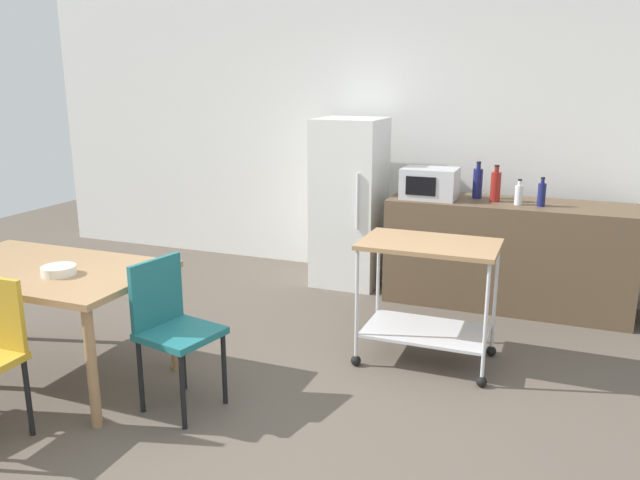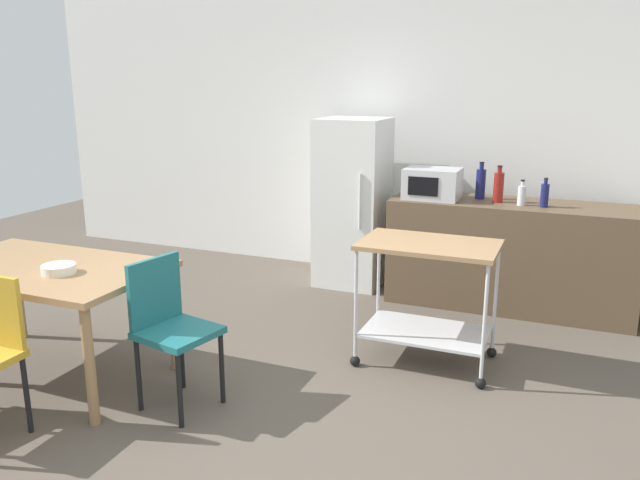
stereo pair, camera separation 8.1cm
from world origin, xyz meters
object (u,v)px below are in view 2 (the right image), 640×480
(bottle_sparkling_water, at_px, (522,195))
(bottle_wine, at_px, (545,195))
(bottle_olive_oil, at_px, (481,183))
(bottle_hot_sauce, at_px, (499,187))
(microwave, at_px, (432,184))
(chair_teal, at_px, (170,323))
(refrigerator, at_px, (353,203))
(fruit_bowl, at_px, (59,269))
(dining_table, at_px, (43,278))
(kitchen_cart, at_px, (428,283))

(bottle_sparkling_water, relative_size, bottle_wine, 0.89)
(bottle_olive_oil, distance_m, bottle_hot_sauce, 0.19)
(microwave, xyz_separation_m, bottle_olive_oil, (0.38, 0.15, 0.00))
(chair_teal, xyz_separation_m, refrigerator, (0.19, 2.61, 0.26))
(bottle_olive_oil, height_order, bottle_hot_sauce, bottle_olive_oil)
(chair_teal, relative_size, fruit_bowl, 4.38)
(microwave, distance_m, bottle_sparkling_water, 0.74)
(microwave, xyz_separation_m, fruit_bowl, (-1.72, -2.51, -0.25))
(dining_table, xyz_separation_m, chair_teal, (0.97, -0.02, -0.15))
(chair_teal, bearing_deg, dining_table, 100.87)
(bottle_sparkling_water, distance_m, bottle_wine, 0.18)
(bottle_hot_sauce, height_order, bottle_sparkling_water, bottle_hot_sauce)
(bottle_hot_sauce, distance_m, bottle_sparkling_water, 0.21)
(microwave, height_order, bottle_hot_sauce, bottle_hot_sauce)
(bottle_hot_sauce, bearing_deg, bottle_sparkling_water, -20.04)
(microwave, bearing_deg, bottle_hot_sauce, 5.84)
(kitchen_cart, bearing_deg, dining_table, -153.01)
(kitchen_cart, bearing_deg, bottle_wine, 63.65)
(refrigerator, relative_size, fruit_bowl, 7.62)
(refrigerator, xyz_separation_m, bottle_hot_sauce, (1.32, -0.12, 0.26))
(fruit_bowl, bearing_deg, dining_table, 159.25)
(bottle_hot_sauce, bearing_deg, refrigerator, 174.73)
(dining_table, distance_m, bottle_sparkling_water, 3.61)
(chair_teal, relative_size, kitchen_cart, 0.98)
(dining_table, height_order, chair_teal, chair_teal)
(kitchen_cart, height_order, bottle_wine, bottle_wine)
(fruit_bowl, bearing_deg, bottle_wine, 43.44)
(bottle_olive_oil, distance_m, bottle_wine, 0.56)
(chair_teal, relative_size, refrigerator, 0.57)
(dining_table, relative_size, fruit_bowl, 7.37)
(chair_teal, height_order, bottle_sparkling_water, bottle_sparkling_water)
(dining_table, bearing_deg, kitchen_cart, 26.99)
(bottle_hot_sauce, xyz_separation_m, fruit_bowl, (-2.26, -2.56, -0.25))
(chair_teal, distance_m, bottle_olive_oil, 2.97)
(dining_table, xyz_separation_m, bottle_olive_oil, (2.32, 2.57, 0.36))
(refrigerator, distance_m, kitchen_cart, 1.82)
(bottle_olive_oil, bearing_deg, kitchen_cart, -93.96)
(bottle_hot_sauce, distance_m, bottle_wine, 0.38)
(refrigerator, height_order, fruit_bowl, refrigerator)
(bottle_sparkling_water, xyz_separation_m, bottle_wine, (0.17, -0.00, 0.01))
(dining_table, xyz_separation_m, kitchen_cart, (2.22, 1.13, -0.10))
(bottle_sparkling_water, height_order, fruit_bowl, bottle_sparkling_water)
(dining_table, distance_m, refrigerator, 2.85)
(fruit_bowl, bearing_deg, bottle_hot_sauce, 48.60)
(chair_teal, distance_m, fruit_bowl, 0.79)
(kitchen_cart, xyz_separation_m, fruit_bowl, (-2.00, -1.22, 0.20))
(refrigerator, height_order, bottle_hot_sauce, refrigerator)
(bottle_sparkling_water, bearing_deg, bottle_olive_oil, 154.71)
(chair_teal, xyz_separation_m, fruit_bowl, (-0.74, -0.07, 0.26))
(refrigerator, relative_size, bottle_hot_sauce, 5.08)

